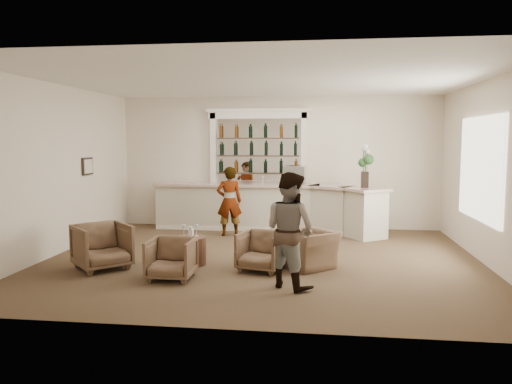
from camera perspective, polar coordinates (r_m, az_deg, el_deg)
ground at (r=9.41m, az=0.70°, el=-7.69°), size 8.00×8.00×0.00m
room_shell at (r=9.83m, az=2.15°, el=6.65°), size 8.04×7.02×3.32m
bar_counter at (r=12.25m, az=1.57°, el=-1.76°), size 5.72×1.80×1.14m
back_bar_alcove at (r=12.59m, az=0.25°, el=5.12°), size 2.64×0.25×3.00m
cocktail_table at (r=9.05m, az=-7.53°, el=-6.66°), size 0.57×0.57×0.50m
sommelier at (r=11.55m, az=-3.08°, el=-1.07°), size 0.67×0.53×1.61m
guest at (r=7.53m, az=3.88°, el=-4.36°), size 1.08×1.04×1.75m
armchair_left at (r=9.05m, az=-17.18°, el=-5.95°), size 1.21×1.21×0.79m
armchair_center at (r=8.15m, az=-9.66°, el=-7.52°), size 0.71×0.73×0.66m
armchair_right at (r=8.56m, az=0.65°, el=-6.75°), size 0.89×0.90×0.67m
armchair_far at (r=8.88m, az=5.74°, el=-6.42°), size 1.30×1.31×0.64m
espresso_machine at (r=12.12m, az=4.46°, el=1.91°), size 0.55×0.47×0.45m
flower_vase at (r=11.58m, az=12.36°, el=3.18°), size 0.26×0.26×0.97m
wine_glass_bar_left at (r=12.28m, az=-2.55°, el=1.41°), size 0.07×0.07×0.21m
wine_glass_bar_right at (r=12.23m, az=0.79°, el=1.40°), size 0.07×0.07×0.21m
wine_glass_tbl_a at (r=9.04m, az=-8.25°, el=-4.39°), size 0.07×0.07×0.21m
wine_glass_tbl_b at (r=9.03m, az=-6.82°, el=-4.38°), size 0.07×0.07×0.21m
wine_glass_tbl_c at (r=8.85m, az=-7.53°, el=-4.61°), size 0.07×0.07×0.21m
napkin_holder at (r=9.13m, az=-7.45°, el=-4.57°), size 0.08×0.08×0.12m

